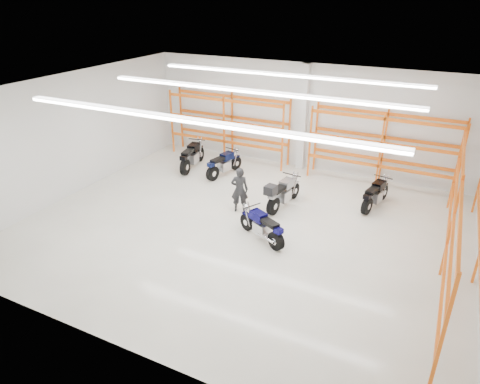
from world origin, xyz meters
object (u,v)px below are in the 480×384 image
at_px(motorcycle_back_d, 375,195).
at_px(standing_man, 240,190).
at_px(motorcycle_main, 263,228).
at_px(structural_column, 303,118).
at_px(motorcycle_back_c, 281,194).
at_px(motorcycle_back_b, 223,165).
at_px(motorcycle_back_a, 191,157).

height_order(motorcycle_back_d, standing_man, standing_man).
distance_m(motorcycle_main, structural_column, 6.67).
bearing_deg(motorcycle_back_c, motorcycle_back_d, 26.98).
xyz_separation_m(motorcycle_main, motorcycle_back_c, (-0.30, 2.34, 0.09)).
bearing_deg(motorcycle_back_b, motorcycle_main, -48.47).
relative_size(motorcycle_main, motorcycle_back_c, 0.82).
xyz_separation_m(motorcycle_back_c, structural_column, (-0.66, 4.02, 1.69)).
height_order(standing_man, structural_column, structural_column).
height_order(motorcycle_back_b, structural_column, structural_column).
bearing_deg(motorcycle_back_b, motorcycle_back_c, -27.43).
distance_m(motorcycle_back_c, standing_man, 1.54).
relative_size(motorcycle_back_a, structural_column, 0.52).
height_order(motorcycle_main, motorcycle_back_a, motorcycle_back_a).
xyz_separation_m(motorcycle_back_a, standing_man, (3.66, -2.67, 0.29)).
height_order(motorcycle_back_d, structural_column, structural_column).
xyz_separation_m(motorcycle_back_a, motorcycle_back_c, (4.90, -1.80, 0.02)).
bearing_deg(motorcycle_main, motorcycle_back_b, 131.53).
height_order(motorcycle_back_b, motorcycle_back_d, motorcycle_back_b).
distance_m(motorcycle_back_b, structural_column, 3.92).
bearing_deg(motorcycle_back_a, motorcycle_back_c, -20.16).
relative_size(motorcycle_back_d, structural_column, 0.46).
bearing_deg(motorcycle_back_b, motorcycle_back_d, -1.67).
xyz_separation_m(motorcycle_main, motorcycle_back_d, (2.69, 3.87, 0.01)).
xyz_separation_m(motorcycle_back_d, standing_man, (-4.23, -2.40, 0.35)).
height_order(motorcycle_main, motorcycle_back_c, motorcycle_back_c).
bearing_deg(motorcycle_back_d, standing_man, -150.45).
height_order(motorcycle_back_b, standing_man, standing_man).
bearing_deg(motorcycle_back_d, motorcycle_back_b, 178.33).
bearing_deg(motorcycle_back_a, structural_column, 27.65).
relative_size(motorcycle_back_b, motorcycle_back_c, 0.92).
bearing_deg(motorcycle_back_c, motorcycle_back_a, 159.84).
distance_m(motorcycle_back_a, motorcycle_back_b, 1.61).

